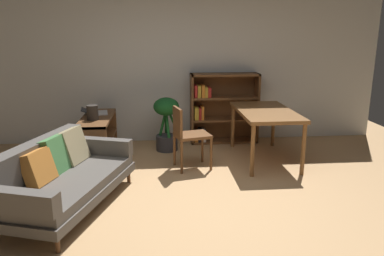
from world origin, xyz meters
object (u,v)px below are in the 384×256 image
object	(u,v)px
dining_table	(265,115)
bookshelf	(220,108)
open_laptop	(96,112)
desk_speaker	(93,113)
dining_chair_near	(188,134)
media_console	(98,138)
potted_floor_plant	(166,121)
fabric_couch	(59,175)

from	to	relation	value
dining_table	bookshelf	size ratio (longest dim) A/B	1.20
open_laptop	desk_speaker	xyz separation A→B (m)	(0.03, -0.43, 0.08)
dining_table	dining_chair_near	bearing A→B (deg)	-166.50
dining_chair_near	desk_speaker	bearing A→B (deg)	164.16
media_console	potted_floor_plant	size ratio (longest dim) A/B	1.42
desk_speaker	dining_chair_near	distance (m)	1.40
media_console	open_laptop	size ratio (longest dim) A/B	2.82
fabric_couch	dining_table	size ratio (longest dim) A/B	1.37
potted_floor_plant	bookshelf	world-z (taller)	bookshelf
fabric_couch	media_console	bearing A→B (deg)	83.84
fabric_couch	potted_floor_plant	distance (m)	2.25
media_console	desk_speaker	world-z (taller)	desk_speaker
fabric_couch	desk_speaker	bearing A→B (deg)	83.78
potted_floor_plant	bookshelf	size ratio (longest dim) A/B	0.73
fabric_couch	bookshelf	distance (m)	3.17
fabric_couch	bookshelf	size ratio (longest dim) A/B	1.65
bookshelf	open_laptop	bearing A→B (deg)	-166.39
fabric_couch	open_laptop	bearing A→B (deg)	86.03
open_laptop	desk_speaker	bearing A→B (deg)	-86.56
media_console	bookshelf	xyz separation A→B (m)	(1.97, 0.72, 0.27)
desk_speaker	potted_floor_plant	distance (m)	1.19
open_laptop	dining_chair_near	size ratio (longest dim) A/B	0.50
dining_table	bookshelf	bearing A→B (deg)	116.49
bookshelf	potted_floor_plant	bearing A→B (deg)	-154.72
potted_floor_plant	open_laptop	bearing A→B (deg)	-177.38
potted_floor_plant	dining_chair_near	distance (m)	0.90
media_console	open_laptop	bearing A→B (deg)	100.90
open_laptop	potted_floor_plant	distance (m)	1.10
media_console	desk_speaker	xyz separation A→B (m)	(-0.02, -0.19, 0.43)
fabric_couch	potted_floor_plant	xyz separation A→B (m)	(1.21, 1.89, 0.13)
open_laptop	potted_floor_plant	bearing A→B (deg)	2.62
dining_table	desk_speaker	bearing A→B (deg)	177.75
media_console	potted_floor_plant	bearing A→B (deg)	15.37
potted_floor_plant	dining_chair_near	size ratio (longest dim) A/B	0.98
fabric_couch	bookshelf	xyz separation A→B (m)	(2.14, 2.32, 0.23)
open_laptop	bookshelf	distance (m)	2.07
desk_speaker	bookshelf	world-z (taller)	bookshelf
open_laptop	desk_speaker	world-z (taller)	desk_speaker
desk_speaker	bookshelf	bearing A→B (deg)	24.79
fabric_couch	dining_table	distance (m)	2.97
fabric_couch	dining_chair_near	bearing A→B (deg)	34.81
dining_chair_near	bookshelf	size ratio (longest dim) A/B	0.74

